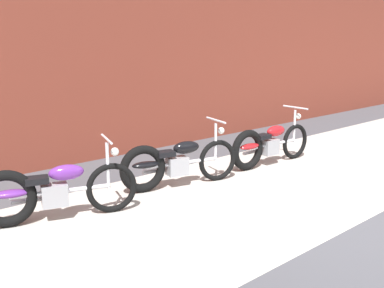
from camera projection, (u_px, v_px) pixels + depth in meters
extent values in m
plane|color=#47474C|center=(354.00, 227.00, 5.54)|extent=(80.00, 80.00, 0.00)
cube|color=#B2ADA3|center=(247.00, 192.00, 6.81)|extent=(36.00, 3.50, 0.01)
cube|color=brown|center=(118.00, 26.00, 8.75)|extent=(36.00, 0.50, 5.07)
torus|color=black|center=(112.00, 188.00, 5.94)|extent=(0.67, 0.30, 0.68)
torus|color=black|center=(6.00, 199.00, 5.45)|extent=(0.73, 0.36, 0.73)
cylinder|color=silver|center=(61.00, 191.00, 5.69)|extent=(1.19, 0.46, 0.06)
cube|color=#99999E|center=(55.00, 195.00, 5.67)|extent=(0.37, 0.31, 0.28)
ellipsoid|color=#6B2D93|center=(66.00, 172.00, 5.66)|extent=(0.48, 0.32, 0.20)
ellipsoid|color=#6B2D93|center=(10.00, 194.00, 5.45)|extent=(0.47, 0.31, 0.10)
cube|color=black|center=(37.00, 180.00, 5.54)|extent=(0.33, 0.28, 0.08)
cylinder|color=silver|center=(108.00, 166.00, 5.86)|extent=(0.06, 0.06, 0.62)
cylinder|color=silver|center=(107.00, 139.00, 5.78)|extent=(0.22, 0.56, 0.03)
sphere|color=white|center=(115.00, 152.00, 5.85)|extent=(0.11, 0.11, 0.11)
cylinder|color=silver|center=(34.00, 200.00, 5.73)|extent=(0.54, 0.24, 0.06)
torus|color=black|center=(218.00, 160.00, 7.31)|extent=(0.68, 0.25, 0.68)
torus|color=black|center=(143.00, 169.00, 6.73)|extent=(0.74, 0.31, 0.73)
cylinder|color=silver|center=(182.00, 163.00, 7.01)|extent=(1.21, 0.36, 0.06)
cube|color=#99999E|center=(177.00, 166.00, 6.99)|extent=(0.37, 0.29, 0.28)
ellipsoid|color=black|center=(186.00, 147.00, 6.99)|extent=(0.47, 0.29, 0.20)
ellipsoid|color=black|center=(146.00, 165.00, 6.74)|extent=(0.47, 0.28, 0.10)
cube|color=black|center=(165.00, 154.00, 6.85)|extent=(0.32, 0.26, 0.08)
cylinder|color=silver|center=(216.00, 142.00, 7.22)|extent=(0.05, 0.05, 0.62)
cylinder|color=silver|center=(216.00, 120.00, 7.14)|extent=(0.18, 0.57, 0.03)
sphere|color=white|center=(221.00, 131.00, 7.23)|extent=(0.11, 0.11, 0.11)
cylinder|color=silver|center=(159.00, 170.00, 7.03)|extent=(0.55, 0.20, 0.06)
torus|color=black|center=(295.00, 141.00, 8.68)|extent=(0.68, 0.12, 0.68)
torus|color=black|center=(247.00, 150.00, 7.89)|extent=(0.74, 0.17, 0.73)
cylinder|color=silver|center=(272.00, 144.00, 8.28)|extent=(1.24, 0.13, 0.06)
cube|color=#99999E|center=(269.00, 147.00, 8.24)|extent=(0.33, 0.24, 0.28)
ellipsoid|color=red|center=(276.00, 131.00, 8.28)|extent=(0.45, 0.22, 0.20)
ellipsoid|color=red|center=(250.00, 146.00, 7.91)|extent=(0.45, 0.21, 0.10)
cube|color=black|center=(262.00, 137.00, 8.07)|extent=(0.29, 0.22, 0.08)
cylinder|color=silver|center=(294.00, 126.00, 8.59)|extent=(0.05, 0.05, 0.62)
cylinder|color=silver|center=(295.00, 107.00, 8.51)|extent=(0.07, 0.58, 0.03)
sphere|color=white|center=(298.00, 116.00, 8.61)|extent=(0.11, 0.11, 0.11)
cylinder|color=silver|center=(254.00, 151.00, 8.23)|extent=(0.55, 0.09, 0.06)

